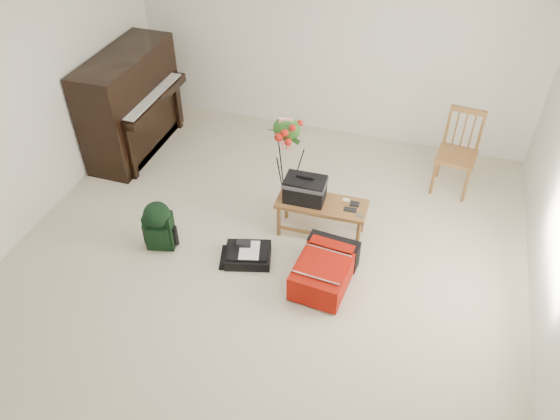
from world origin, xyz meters
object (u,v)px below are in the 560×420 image
(green_backpack, at_px, (158,224))
(flower_stand, at_px, (286,164))
(red_suitcase, at_px, (326,266))
(black_duffel, at_px, (248,254))
(bench, at_px, (310,194))
(dining_chair, at_px, (457,153))
(piano, at_px, (132,105))

(green_backpack, height_order, flower_stand, flower_stand)
(red_suitcase, height_order, black_duffel, red_suitcase)
(bench, xyz_separation_m, black_duffel, (-0.46, -0.60, -0.43))
(bench, distance_m, black_duffel, 0.87)
(dining_chair, relative_size, flower_stand, 0.82)
(piano, bearing_deg, dining_chair, 5.40)
(black_duffel, bearing_deg, green_backpack, 170.12)
(piano, distance_m, red_suitcase, 3.22)
(bench, height_order, dining_chair, dining_chair)
(bench, distance_m, green_backpack, 1.54)
(piano, xyz_separation_m, green_backpack, (1.12, -1.56, -0.30))
(bench, relative_size, flower_stand, 0.80)
(dining_chair, distance_m, black_duffel, 2.61)
(piano, relative_size, green_backpack, 2.73)
(piano, height_order, flower_stand, piano)
(dining_chair, bearing_deg, black_duffel, -128.72)
(bench, relative_size, dining_chair, 0.97)
(piano, bearing_deg, red_suitcase, -27.80)
(green_backpack, relative_size, flower_stand, 0.47)
(piano, relative_size, black_duffel, 2.86)
(red_suitcase, bearing_deg, flower_stand, 131.06)
(black_duffel, distance_m, green_backpack, 0.94)
(dining_chair, height_order, red_suitcase, dining_chair)
(dining_chair, xyz_separation_m, red_suitcase, (-1.02, -1.85, -0.30))
(green_backpack, bearing_deg, bench, 12.86)
(bench, bearing_deg, red_suitcase, -63.60)
(piano, distance_m, flower_stand, 2.21)
(piano, xyz_separation_m, dining_chair, (3.84, 0.36, -0.13))
(green_backpack, bearing_deg, flower_stand, 30.71)
(piano, xyz_separation_m, black_duffel, (2.03, -1.47, -0.53))
(piano, height_order, bench, piano)
(piano, distance_m, black_duffel, 2.56)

